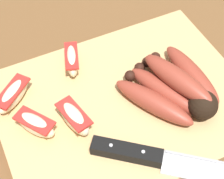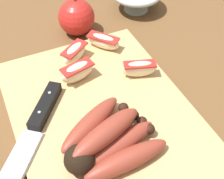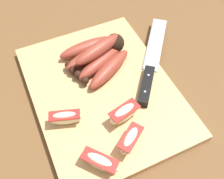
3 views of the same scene
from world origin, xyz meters
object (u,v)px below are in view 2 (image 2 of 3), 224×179
(apple_wedge_extra, at_px, (103,41))
(apple_wedge_middle, at_px, (79,71))
(whole_apple, at_px, (76,17))
(apple_wedge_near, at_px, (140,68))
(chefs_knife, at_px, (34,129))
(banana_bunch, at_px, (106,141))
(apple_wedge_far, at_px, (75,53))

(apple_wedge_extra, bearing_deg, apple_wedge_middle, -49.14)
(whole_apple, bearing_deg, apple_wedge_middle, -18.89)
(apple_wedge_near, height_order, whole_apple, whole_apple)
(whole_apple, bearing_deg, chefs_knife, -33.27)
(chefs_knife, height_order, apple_wedge_near, apple_wedge_near)
(banana_bunch, bearing_deg, apple_wedge_near, 135.14)
(chefs_knife, height_order, apple_wedge_extra, apple_wedge_extra)
(apple_wedge_extra, xyz_separation_m, whole_apple, (-0.10, -0.02, 0.00))
(whole_apple, bearing_deg, apple_wedge_near, 13.08)
(banana_bunch, relative_size, apple_wedge_middle, 2.33)
(chefs_knife, distance_m, apple_wedge_near, 0.22)
(banana_bunch, distance_m, whole_apple, 0.34)
(apple_wedge_near, distance_m, apple_wedge_far, 0.13)
(apple_wedge_near, xyz_separation_m, apple_wedge_extra, (-0.11, -0.03, -0.00))
(apple_wedge_near, xyz_separation_m, apple_wedge_far, (-0.09, -0.09, 0.00))
(banana_bunch, distance_m, apple_wedge_middle, 0.16)
(apple_wedge_near, relative_size, apple_wedge_middle, 0.98)
(chefs_knife, bearing_deg, apple_wedge_near, 102.10)
(chefs_knife, bearing_deg, banana_bunch, 49.94)
(apple_wedge_extra, bearing_deg, apple_wedge_near, 14.05)
(chefs_knife, relative_size, apple_wedge_near, 3.49)
(apple_wedge_near, distance_m, apple_wedge_extra, 0.11)
(apple_wedge_far, relative_size, apple_wedge_extra, 0.95)
(chefs_knife, height_order, whole_apple, whole_apple)
(apple_wedge_far, bearing_deg, apple_wedge_extra, 101.76)
(banana_bunch, bearing_deg, apple_wedge_far, 172.48)
(apple_wedge_far, bearing_deg, apple_wedge_middle, -12.26)
(banana_bunch, relative_size, apple_wedge_extra, 2.32)
(apple_wedge_near, xyz_separation_m, whole_apple, (-0.21, -0.05, 0.00))
(banana_bunch, xyz_separation_m, chefs_knife, (-0.08, -0.09, -0.01))
(chefs_knife, relative_size, apple_wedge_extra, 3.40)
(apple_wedge_far, bearing_deg, banana_bunch, -7.52)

